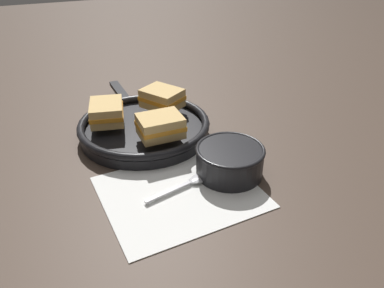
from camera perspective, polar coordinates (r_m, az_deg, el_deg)
The scene contains 8 objects.
ground_plane at distance 0.78m, azimuth -2.19°, elevation -4.39°, with size 4.00×4.00×0.00m, color #47382D.
napkin at distance 0.72m, azimuth -1.83°, elevation -7.25°, with size 0.31×0.27×0.00m.
soup_bowl at distance 0.76m, azimuth 5.77°, elevation -2.33°, with size 0.14×0.14×0.06m.
spoon at distance 0.74m, azimuth -0.14°, elevation -5.80°, with size 0.15×0.05×0.01m.
skillet at distance 0.90m, azimuth -7.31°, elevation 2.54°, with size 0.31×0.44×0.04m.
sandwich_near_left at distance 0.89m, azimuth -12.87°, elevation 4.78°, with size 0.09×0.11×0.05m.
sandwich_near_right at distance 0.81m, azimuth -4.84°, elevation 2.77°, with size 0.10×0.08×0.05m.
sandwich_far_left at distance 0.95m, azimuth -4.57°, elevation 6.99°, with size 0.12×0.12×0.05m.
Camera 1 is at (-0.20, -0.60, 0.45)m, focal length 35.00 mm.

